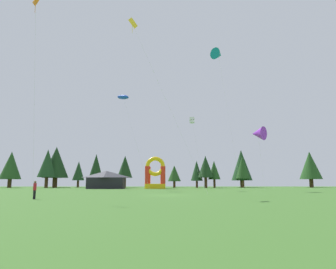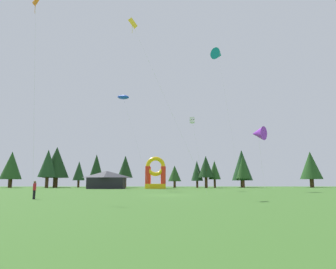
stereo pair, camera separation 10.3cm
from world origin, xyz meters
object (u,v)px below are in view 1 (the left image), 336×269
inflatable_yellow_castle (155,176)px  festival_tent (106,180)px  kite_white_box (192,120)px  kite_blue_parafoil (123,97)px  kite_purple_delta (258,134)px  kite_yellow_diamond (132,25)px  person_left_edge (35,188)px  kite_teal_delta (218,55)px  kite_orange_diamond (35,2)px

inflatable_yellow_castle → festival_tent: bearing=-175.4°
kite_white_box → festival_tent: (-17.46, 11.36, -10.64)m
kite_white_box → kite_blue_parafoil: size_ratio=0.74×
kite_purple_delta → festival_tent: bearing=149.4°
kite_yellow_diamond → person_left_edge: bearing=-130.0°
kite_purple_delta → festival_tent: kite_purple_delta is taller
kite_purple_delta → festival_tent: size_ratio=1.38×
kite_white_box → kite_teal_delta: 12.86m
kite_orange_diamond → person_left_edge: 20.33m
kite_orange_diamond → kite_yellow_diamond: size_ratio=0.99×
person_left_edge → kite_purple_delta: bearing=149.7°
kite_yellow_diamond → kite_teal_delta: bearing=50.2°
kite_white_box → festival_tent: kite_white_box is taller
kite_white_box → kite_blue_parafoil: (-12.73, 0.61, 4.48)m
kite_blue_parafoil → person_left_edge: 31.99m
person_left_edge → kite_yellow_diamond: bearing=160.3°
kite_teal_delta → kite_blue_parafoil: (-17.45, 2.48, -7.34)m
kite_purple_delta → inflatable_yellow_castle: (-17.33, 17.29, -6.65)m
kite_orange_diamond → kite_teal_delta: size_ratio=0.84×
kite_orange_diamond → inflatable_yellow_castle: kite_orange_diamond is taller
kite_orange_diamond → inflatable_yellow_castle: size_ratio=3.15×
kite_teal_delta → kite_blue_parafoil: bearing=171.9°
kite_white_box → kite_yellow_diamond: bearing=-116.2°
kite_teal_delta → person_left_edge: kite_teal_delta is taller
kite_teal_delta → kite_blue_parafoil: 19.09m
kite_orange_diamond → kite_yellow_diamond: 11.19m
kite_orange_diamond → kite_teal_delta: kite_teal_delta is taller
kite_orange_diamond → festival_tent: 39.60m
kite_orange_diamond → kite_blue_parafoil: (6.23, 24.03, -3.77)m
kite_purple_delta → kite_blue_parafoil: kite_blue_parafoil is taller
kite_purple_delta → kite_orange_diamond: size_ratio=0.49×
kite_blue_parafoil → kite_yellow_diamond: 19.68m
kite_yellow_diamond → kite_white_box: bearing=63.8°
kite_purple_delta → kite_orange_diamond: kite_orange_diamond is taller
kite_purple_delta → kite_teal_delta: (-5.58, 3.22, 15.07)m
kite_purple_delta → inflatable_yellow_castle: bearing=135.1°
inflatable_yellow_castle → kite_blue_parafoil: bearing=-116.2°
person_left_edge → festival_tent: (-1.31, 38.20, 0.95)m
kite_white_box → kite_yellow_diamond: 22.05m
kite_purple_delta → inflatable_yellow_castle: kite_purple_delta is taller
person_left_edge → kite_white_box: bearing=169.3°
kite_blue_parafoil → festival_tent: 19.14m
kite_white_box → kite_blue_parafoil: bearing=177.3°
kite_blue_parafoil → inflatable_yellow_castle: bearing=63.8°
kite_blue_parafoil → festival_tent: (-4.73, 10.75, -15.12)m
kite_teal_delta → inflatable_yellow_castle: bearing=129.8°
kite_purple_delta → kite_yellow_diamond: size_ratio=0.48×
kite_teal_delta → kite_blue_parafoil: kite_teal_delta is taller
inflatable_yellow_castle → kite_purple_delta: bearing=-44.9°
kite_blue_parafoil → kite_yellow_diamond: size_ratio=0.82×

